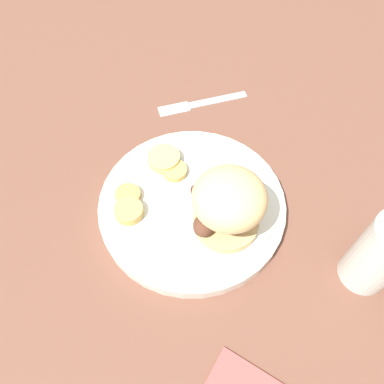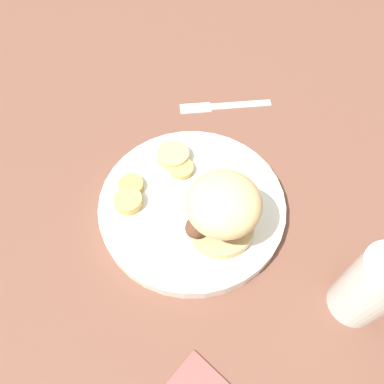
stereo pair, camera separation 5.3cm
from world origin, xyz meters
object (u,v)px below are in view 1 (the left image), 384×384
at_px(sandwich, 228,204).
at_px(fork, 201,103).
at_px(dinner_plate, 192,205).
at_px(drinking_glass, 380,255).

xyz_separation_m(sandwich, fork, (-0.19, 0.19, -0.08)).
xyz_separation_m(dinner_plate, sandwich, (0.06, -0.00, 0.06)).
distance_m(sandwich, fork, 0.28).
height_order(dinner_plate, sandwich, sandwich).
bearing_deg(dinner_plate, fork, 124.14).
bearing_deg(drinking_glass, fork, 161.93).
relative_size(fork, drinking_glass, 1.18).
relative_size(dinner_plate, fork, 1.86).
bearing_deg(dinner_plate, sandwich, -0.31).
distance_m(dinner_plate, sandwich, 0.09).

